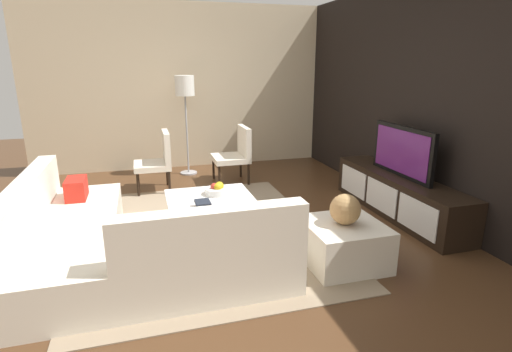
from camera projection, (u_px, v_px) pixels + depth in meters
The scene contains 15 objects.
ground_plane at pixel (205, 237), 4.33m from camera, with size 14.00×14.00×0.00m, color #4C301C.
feature_wall_back at pixel (430, 100), 4.67m from camera, with size 6.40×0.12×2.80m, color black.
side_wall_left at pixel (184, 87), 6.96m from camera, with size 0.12×5.20×2.80m, color beige.
area_rug at pixel (204, 233), 4.42m from camera, with size 3.28×2.56×0.01m, color gray.
media_console at pixel (398, 195), 4.91m from camera, with size 2.18×0.48×0.50m.
television at pixel (402, 151), 4.76m from camera, with size 1.10×0.06×0.60m.
sectional_couch at pixel (115, 243), 3.56m from camera, with size 2.34×2.32×0.80m.
coffee_table at pixel (212, 215), 4.40m from camera, with size 1.03×0.94×0.38m.
accent_chair_near at pixel (159, 158), 5.78m from camera, with size 0.54×0.51×0.87m.
floor_lamp at pixel (185, 92), 6.42m from camera, with size 0.31×0.31×1.62m.
ottoman at pixel (343, 244), 3.71m from camera, with size 0.70×0.70×0.40m, color beige.
fruit_bowl at pixel (217, 190), 4.53m from camera, with size 0.28×0.28×0.14m.
accent_chair_far at pixel (236, 151), 6.21m from camera, with size 0.58×0.53×0.87m.
decorative_ball at pixel (345, 209), 3.61m from camera, with size 0.28×0.28×0.28m, color #AD8451.
book_stack at pixel (203, 204), 4.10m from camera, with size 0.21×0.15×0.07m.
Camera 1 is at (3.98, -0.58, 1.83)m, focal length 28.01 mm.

